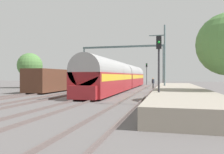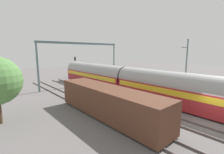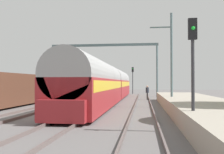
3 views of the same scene
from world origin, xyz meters
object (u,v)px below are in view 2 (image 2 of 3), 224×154
(person_crossing, at_px, (129,80))
(railway_signal_far, at_px, (75,64))
(freight_car, at_px, (108,102))
(passenger_train, at_px, (125,80))
(catenary_gantry, at_px, (82,53))

(person_crossing, xyz_separation_m, railway_signal_far, (-2.46, 15.94, 2.15))
(freight_car, xyz_separation_m, person_crossing, (12.14, 8.37, -0.44))
(passenger_train, relative_size, catenary_gantry, 2.05)
(railway_signal_far, distance_m, catenary_gantry, 11.02)
(passenger_train, bearing_deg, freight_car, -145.74)
(railway_signal_far, bearing_deg, person_crossing, -81.22)
(passenger_train, bearing_deg, railway_signal_far, 84.24)
(freight_car, bearing_deg, railway_signal_far, 68.29)
(freight_car, distance_m, railway_signal_far, 26.22)
(freight_car, bearing_deg, person_crossing, 34.58)
(passenger_train, relative_size, freight_car, 2.53)
(freight_car, relative_size, person_crossing, 7.51)
(passenger_train, xyz_separation_m, freight_car, (-7.76, -5.29, -0.50))
(person_crossing, bearing_deg, freight_car, -28.85)
(passenger_train, height_order, person_crossing, passenger_train)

